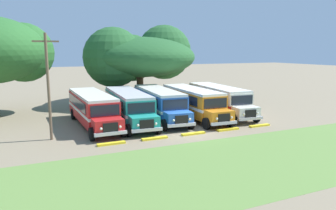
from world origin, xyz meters
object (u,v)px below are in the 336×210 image
Objects in this scene: parked_bus_slot_1 at (129,105)px; parked_bus_slot_2 at (159,102)px; broad_shade_tree at (139,56)px; utility_pole at (48,84)px; parked_bus_slot_3 at (193,101)px; parked_bus_slot_4 at (219,99)px; parked_bus_slot_0 at (93,108)px.

parked_bus_slot_1 is 1.00× the size of parked_bus_slot_2.
broad_shade_tree is 18.80m from utility_pole.
utility_pole is at bearing -76.11° from parked_bus_slot_3.
parked_bus_slot_3 is 3.37m from parked_bus_slot_4.
parked_bus_slot_2 is at bearing 19.47° from utility_pole.
parked_bus_slot_0 is at bearing 41.70° from utility_pole.
parked_bus_slot_4 is (12.96, -0.10, 0.00)m from parked_bus_slot_0.
parked_bus_slot_4 is 12.79m from broad_shade_tree.
parked_bus_slot_4 is at bearing 88.56° from parked_bus_slot_0.
broad_shade_tree is 1.93× the size of utility_pole.
parked_bus_slot_4 is 0.73× the size of broad_shade_tree.
utility_pole reaches higher than parked_bus_slot_1.
broad_shade_tree is at bearing 159.55° from parked_bus_slot_1.
utility_pole reaches higher than parked_bus_slot_0.
parked_bus_slot_2 is at bearing -102.32° from parked_bus_slot_3.
parked_bus_slot_3 is (9.63, -0.59, 0.00)m from parked_bus_slot_0.
utility_pole is at bearing -49.30° from parked_bus_slot_0.
parked_bus_slot_1 and parked_bus_slot_3 have the same top height.
parked_bus_slot_1 is at bearing -114.28° from broad_shade_tree.
parked_bus_slot_0 and parked_bus_slot_4 have the same top height.
parked_bus_slot_3 is (6.41, -0.46, 0.00)m from parked_bus_slot_1.
parked_bus_slot_3 is at bearing 80.12° from parked_bus_slot_2.
parked_bus_slot_1 is 1.00× the size of parked_bus_slot_4.
parked_bus_slot_0 is at bearing -126.79° from broad_shade_tree.
parked_bus_slot_4 is at bearing -67.07° from broad_shade_tree.
parked_bus_slot_4 is at bearing 10.97° from utility_pole.
broad_shade_tree reaches higher than parked_bus_slot_4.
parked_bus_slot_1 is 6.43m from parked_bus_slot_3.
utility_pole is (-6.97, -3.22, 2.54)m from parked_bus_slot_1.
parked_bus_slot_0 is 1.40× the size of utility_pole.
broad_shade_tree is (-1.38, 11.62, 4.18)m from parked_bus_slot_3.
broad_shade_tree is (1.84, 10.78, 4.18)m from parked_bus_slot_2.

